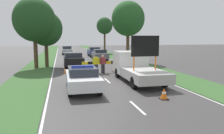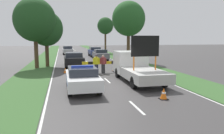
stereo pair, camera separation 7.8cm
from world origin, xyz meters
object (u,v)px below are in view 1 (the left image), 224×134
object	(u,v)px
traffic_cone_near_police	(164,94)
traffic_cone_near_truck	(114,69)
police_officer	(96,62)
work_truck	(136,67)
roadside_tree_near_left	(34,20)
pedestrian_civilian	(103,63)
roadside_tree_mid_left	(128,19)
queued_car_hatch_blue	(94,51)
queued_car_suv_grey	(100,55)
queued_car_sedan_silver	(67,50)
roadside_tree_mid_right	(105,26)
road_barrier	(100,63)
queued_car_sedan_black	(73,59)
roadside_tree_near_right	(46,29)
traffic_cone_centre_front	(65,71)
police_car	(82,78)

from	to	relation	value
traffic_cone_near_police	traffic_cone_near_truck	world-z (taller)	traffic_cone_near_police
traffic_cone_near_police	police_officer	bearing A→B (deg)	103.15
work_truck	roadside_tree_near_left	distance (m)	12.19
pedestrian_civilian	roadside_tree_mid_left	size ratio (longest dim) A/B	0.21
traffic_cone_near_police	queued_car_hatch_blue	world-z (taller)	queued_car_hatch_blue
traffic_cone_near_police	queued_car_suv_grey	size ratio (longest dim) A/B	0.13
pedestrian_civilian	queued_car_suv_grey	bearing A→B (deg)	93.41
queued_car_sedan_silver	roadside_tree_mid_right	size ratio (longest dim) A/B	0.60
road_barrier	queued_car_hatch_blue	world-z (taller)	queued_car_hatch_blue
queued_car_hatch_blue	roadside_tree_mid_left	distance (m)	11.36
queued_car_sedan_black	roadside_tree_mid_right	bearing A→B (deg)	-110.04
roadside_tree_mid_left	traffic_cone_near_police	bearing A→B (deg)	-101.22
roadside_tree_near_right	roadside_tree_mid_right	world-z (taller)	roadside_tree_mid_right
roadside_tree_near_left	roadside_tree_near_right	distance (m)	1.70
queued_car_suv_grey	roadside_tree_near_left	world-z (taller)	roadside_tree_near_left
traffic_cone_near_police	roadside_tree_near_right	distance (m)	16.59
road_barrier	roadside_tree_near_right	size ratio (longest dim) A/B	0.53
queued_car_sedan_black	roadside_tree_near_left	size ratio (longest dim) A/B	0.65
traffic_cone_centre_front	roadside_tree_near_left	xyz separation A→B (m)	(-2.81, 4.01, 4.65)
traffic_cone_centre_front	queued_car_hatch_blue	world-z (taller)	queued_car_hatch_blue
work_truck	roadside_tree_mid_right	bearing A→B (deg)	-98.71
traffic_cone_near_police	roadside_tree_mid_left	size ratio (longest dim) A/B	0.07
pedestrian_civilian	roadside_tree_mid_left	xyz separation A→B (m)	(4.82, 8.10, 4.56)
traffic_cone_near_truck	police_officer	bearing A→B (deg)	-150.76
traffic_cone_near_police	roadside_tree_near_left	distance (m)	16.26
road_barrier	queued_car_suv_grey	xyz separation A→B (m)	(2.00, 11.07, -0.04)
traffic_cone_near_police	traffic_cone_near_truck	xyz separation A→B (m)	(-0.21, 9.91, -0.05)
police_officer	queued_car_sedan_black	bearing A→B (deg)	-68.90
traffic_cone_near_truck	police_car	bearing A→B (deg)	-117.68
police_car	pedestrian_civilian	size ratio (longest dim) A/B	2.81
queued_car_hatch_blue	queued_car_sedan_silver	bearing A→B (deg)	-54.99
queued_car_sedan_silver	roadside_tree_near_left	world-z (taller)	roadside_tree_near_left
roadside_tree_near_left	roadside_tree_mid_left	size ratio (longest dim) A/B	0.92
queued_car_suv_grey	police_car	bearing A→B (deg)	76.54
roadside_tree_near_left	roadside_tree_mid_left	world-z (taller)	roadside_tree_mid_left
road_barrier	roadside_tree_mid_right	distance (m)	26.50
police_officer	traffic_cone_near_truck	size ratio (longest dim) A/B	3.41
work_truck	police_officer	xyz separation A→B (m)	(-2.34, 3.74, -0.04)
roadside_tree_mid_right	roadside_tree_near_right	bearing A→B (deg)	-117.61
work_truck	traffic_cone_near_police	distance (m)	5.19
queued_car_suv_grey	traffic_cone_near_truck	bearing A→B (deg)	87.09
road_barrier	traffic_cone_near_police	distance (m)	9.50
traffic_cone_near_police	roadside_tree_mid_left	distance (m)	18.09
pedestrian_civilian	traffic_cone_centre_front	world-z (taller)	pedestrian_civilian
queued_car_sedan_black	roadside_tree_mid_left	size ratio (longest dim) A/B	0.60
queued_car_sedan_black	roadside_tree_near_right	xyz separation A→B (m)	(-2.79, 1.03, 3.25)
police_officer	queued_car_suv_grey	bearing A→B (deg)	-99.89
queued_car_hatch_blue	pedestrian_civilian	bearing A→B (deg)	83.77
pedestrian_civilian	police_officer	bearing A→B (deg)	-166.77
pedestrian_civilian	roadside_tree_near_right	bearing A→B (deg)	143.17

